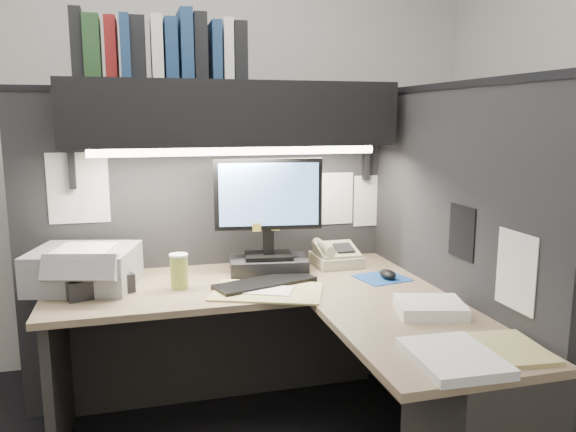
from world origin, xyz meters
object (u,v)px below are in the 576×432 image
object	(u,v)px
desk	(344,384)
coffee_cup	(179,272)
printer	(84,268)
notebook_stack	(96,282)
monitor	(268,228)
keyboard	(265,283)
telephone	(336,256)
overhead_shelf	(232,114)

from	to	relation	value
desk	coffee_cup	bearing A→B (deg)	138.53
desk	coffee_cup	world-z (taller)	coffee_cup
printer	notebook_stack	world-z (taller)	printer
monitor	printer	world-z (taller)	monitor
keyboard	notebook_stack	bearing A→B (deg)	153.82
desk	telephone	distance (m)	0.82
overhead_shelf	coffee_cup	world-z (taller)	overhead_shelf
notebook_stack	coffee_cup	bearing A→B (deg)	-8.22
coffee_cup	keyboard	bearing A→B (deg)	-9.57
desk	notebook_stack	bearing A→B (deg)	148.80
desk	notebook_stack	xyz separation A→B (m)	(-0.95, 0.57, 0.33)
printer	overhead_shelf	bearing A→B (deg)	22.20
desk	keyboard	xyz separation A→B (m)	(-0.21, 0.46, 0.30)
overhead_shelf	keyboard	xyz separation A→B (m)	(0.09, -0.29, -0.76)
keyboard	telephone	world-z (taller)	telephone
keyboard	printer	world-z (taller)	printer
keyboard	telephone	size ratio (longest dim) A/B	2.00
telephone	coffee_cup	bearing A→B (deg)	-167.67
telephone	printer	bearing A→B (deg)	-178.28
overhead_shelf	notebook_stack	distance (m)	0.99
monitor	keyboard	size ratio (longest dim) A/B	1.20
monitor	coffee_cup	size ratio (longest dim) A/B	3.82
overhead_shelf	printer	bearing A→B (deg)	-172.24
overhead_shelf	monitor	size ratio (longest dim) A/B	2.76
desk	notebook_stack	size ratio (longest dim) A/B	6.15
coffee_cup	monitor	bearing A→B (deg)	18.39
monitor	coffee_cup	distance (m)	0.49
coffee_cup	notebook_stack	xyz separation A→B (m)	(-0.36, 0.05, -0.03)
keyboard	printer	distance (m)	0.82
coffee_cup	overhead_shelf	bearing A→B (deg)	38.42
monitor	notebook_stack	bearing A→B (deg)	-165.23
overhead_shelf	monitor	world-z (taller)	overhead_shelf
desk	keyboard	distance (m)	0.59
overhead_shelf	keyboard	distance (m)	0.82
printer	coffee_cup	bearing A→B (deg)	-3.83
printer	desk	bearing A→B (deg)	-18.88
monitor	printer	size ratio (longest dim) A/B	1.28
keyboard	coffee_cup	xyz separation A→B (m)	(-0.38, 0.06, 0.06)
telephone	printer	distance (m)	1.22
desk	printer	xyz separation A→B (m)	(-1.00, 0.66, 0.37)
telephone	notebook_stack	world-z (taller)	telephone
coffee_cup	notebook_stack	distance (m)	0.36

